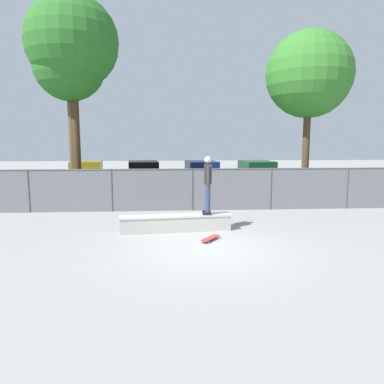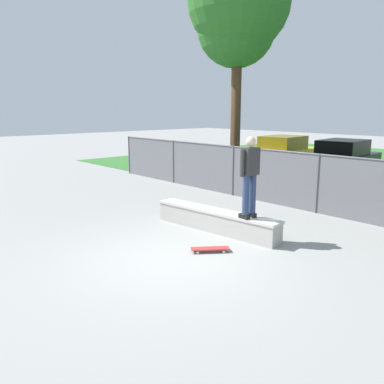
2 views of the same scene
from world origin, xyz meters
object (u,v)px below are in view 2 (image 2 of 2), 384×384
at_px(tree_near_left, 236,29).
at_px(tree_near_right, 239,1).
at_px(skateboarder, 250,174).
at_px(car_black, 343,159).
at_px(car_yellow, 284,153).
at_px(skateboard, 210,249).
at_px(concrete_ledge, 215,220).

relative_size(tree_near_left, tree_near_right, 0.85).
height_order(skateboarder, car_black, skateboarder).
bearing_deg(tree_near_left, car_yellow, 94.13).
bearing_deg(skateboard, car_yellow, 118.07).
xyz_separation_m(skateboarder, tree_near_right, (-5.26, 5.47, 5.40)).
distance_m(tree_near_left, tree_near_right, 0.98).
xyz_separation_m(skateboarder, skateboard, (-0.04, -1.17, -1.46)).
distance_m(concrete_ledge, tree_near_left, 9.15).
height_order(concrete_ledge, tree_near_right, tree_near_right).
height_order(skateboarder, tree_near_left, tree_near_left).
bearing_deg(skateboarder, tree_near_right, 133.86).
height_order(tree_near_left, tree_near_right, tree_near_right).
distance_m(concrete_ledge, car_yellow, 10.66).
relative_size(skateboarder, car_black, 0.42).
bearing_deg(skateboard, concrete_ledge, 130.28).
height_order(tree_near_right, car_yellow, tree_near_right).
distance_m(skateboard, car_yellow, 12.12).
xyz_separation_m(skateboarder, tree_near_left, (-5.45, 5.56, 4.45)).
xyz_separation_m(skateboard, tree_near_left, (-5.41, 6.72, 5.91)).
xyz_separation_m(concrete_ledge, car_yellow, (-4.73, 9.54, 0.57)).
xyz_separation_m(concrete_ledge, car_black, (-1.60, 9.38, 0.57)).
height_order(tree_near_left, car_yellow, tree_near_left).
height_order(concrete_ledge, skateboard, concrete_ledge).
xyz_separation_m(skateboard, tree_near_right, (-5.22, 6.64, 6.86)).
bearing_deg(car_black, skateboarder, -74.47).
relative_size(skateboard, car_yellow, 0.17).
bearing_deg(car_yellow, car_black, -2.90).
height_order(concrete_ledge, car_black, car_black).
distance_m(skateboarder, tree_near_right, 9.31).
relative_size(concrete_ledge, tree_near_right, 0.39).
distance_m(skateboarder, tree_near_left, 8.96).
xyz_separation_m(tree_near_left, tree_near_right, (0.19, -0.09, 0.95)).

